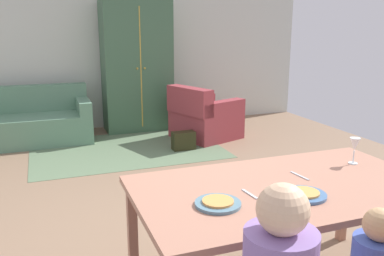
% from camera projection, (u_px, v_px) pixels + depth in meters
% --- Properties ---
extents(ground_plane, '(7.19, 6.41, 0.02)m').
position_uv_depth(ground_plane, '(162.00, 196.00, 4.21)').
color(ground_plane, '#856851').
extents(back_wall, '(7.19, 0.10, 2.70)m').
position_uv_depth(back_wall, '(106.00, 47.00, 6.84)').
color(back_wall, silver).
rests_on(back_wall, ground_plane).
extents(dining_table, '(1.83, 1.02, 0.76)m').
position_uv_depth(dining_table, '(286.00, 195.00, 2.49)').
color(dining_table, '#AF765E').
rests_on(dining_table, ground_plane).
extents(plate_near_man, '(0.25, 0.25, 0.02)m').
position_uv_depth(plate_near_man, '(218.00, 204.00, 2.19)').
color(plate_near_man, slate).
rests_on(plate_near_man, dining_table).
extents(pizza_near_man, '(0.17, 0.17, 0.01)m').
position_uv_depth(pizza_near_man, '(218.00, 201.00, 2.19)').
color(pizza_near_man, '#E4974A').
rests_on(pizza_near_man, plate_near_man).
extents(plate_near_child, '(0.25, 0.25, 0.02)m').
position_uv_depth(plate_near_child, '(304.00, 195.00, 2.30)').
color(plate_near_child, '#456DA0').
rests_on(plate_near_child, dining_table).
extents(pizza_near_child, '(0.17, 0.17, 0.01)m').
position_uv_depth(pizza_near_child, '(304.00, 192.00, 2.30)').
color(pizza_near_child, gold).
rests_on(pizza_near_child, plate_near_child).
extents(wine_glass, '(0.07, 0.07, 0.19)m').
position_uv_depth(wine_glass, '(355.00, 145.00, 2.83)').
color(wine_glass, silver).
rests_on(wine_glass, dining_table).
extents(fork, '(0.03, 0.15, 0.01)m').
position_uv_depth(fork, '(250.00, 194.00, 2.33)').
color(fork, silver).
rests_on(fork, dining_table).
extents(knife, '(0.03, 0.17, 0.01)m').
position_uv_depth(knife, '(300.00, 176.00, 2.62)').
color(knife, silver).
rests_on(knife, dining_table).
extents(area_rug, '(2.60, 1.80, 0.01)m').
position_uv_depth(area_rug, '(127.00, 149.00, 5.80)').
color(area_rug, '#5C7455').
rests_on(area_rug, ground_plane).
extents(couch, '(1.75, 0.86, 0.82)m').
position_uv_depth(couch, '(29.00, 123.00, 6.08)').
color(couch, slate).
rests_on(couch, ground_plane).
extents(armchair, '(1.10, 1.09, 0.82)m').
position_uv_depth(armchair, '(204.00, 118.00, 6.32)').
color(armchair, '#93353C').
rests_on(armchair, ground_plane).
extents(armoire, '(1.10, 0.59, 2.10)m').
position_uv_depth(armoire, '(137.00, 67.00, 6.71)').
color(armoire, '#3B5F44').
rests_on(armoire, ground_plane).
extents(handbag, '(0.32, 0.16, 0.26)m').
position_uv_depth(handbag, '(184.00, 141.00, 5.75)').
color(handbag, black).
rests_on(handbag, ground_plane).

